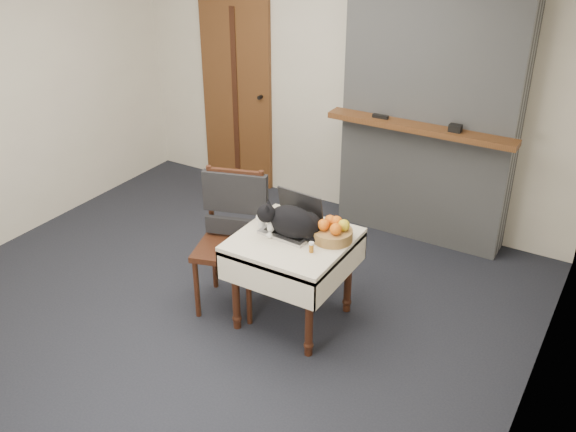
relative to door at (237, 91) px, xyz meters
name	(u,v)px	position (x,y,z in m)	size (l,w,h in m)	color
ground	(223,302)	(1.20, -1.97, -1.00)	(4.50, 4.50, 0.00)	black
room_shell	(250,65)	(1.20, -1.51, 0.76)	(4.52, 4.01, 2.61)	beige
door	(237,91)	(0.00, 0.00, 0.00)	(0.82, 0.10, 2.00)	brown
chimney	(431,98)	(2.10, -0.13, 0.30)	(1.62, 0.48, 2.60)	gray
side_table	(293,251)	(1.77, -1.88, -0.41)	(0.78, 0.78, 0.70)	#331C0E
laptop	(293,222)	(1.72, -1.78, -0.23)	(0.39, 0.34, 0.27)	#B7B7BC
cat	(293,222)	(1.77, -1.87, -0.19)	(0.56, 0.34, 0.26)	black
cream_jar	(262,222)	(1.49, -1.85, -0.27)	(0.06, 0.06, 0.06)	silver
pill_bottle	(311,247)	(1.98, -1.99, -0.26)	(0.04, 0.04, 0.07)	#9E5D13
fruit_basket	(333,232)	(2.03, -1.76, -0.24)	(0.28, 0.28, 0.16)	olive
desk_clutter	(319,239)	(1.94, -1.80, -0.30)	(0.13, 0.01, 0.01)	black
chair	(233,221)	(1.24, -1.85, -0.32)	(0.60, 0.59, 1.06)	#331C0E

